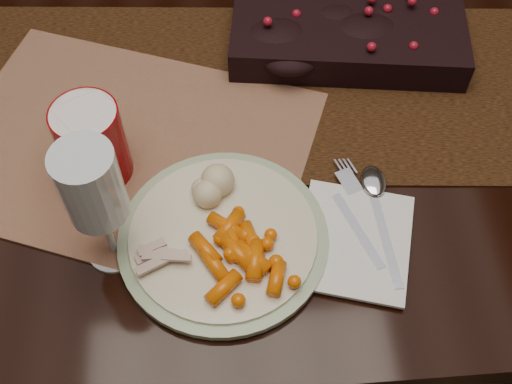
{
  "coord_description": "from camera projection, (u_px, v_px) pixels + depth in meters",
  "views": [
    {
      "loc": [
        -0.01,
        -0.71,
        1.46
      ],
      "look_at": [
        0.03,
        -0.27,
        0.8
      ],
      "focal_mm": 45.0,
      "sensor_mm": 36.0,
      "label": 1
    }
  ],
  "objects": [
    {
      "name": "spoon",
      "position": [
        382.0,
        221.0,
        0.82
      ],
      "size": [
        0.04,
        0.17,
        0.0
      ],
      "primitive_type": null,
      "rotation": [
        0.0,
        0.0,
        0.05
      ],
      "color": "#B9B9B9",
      "rests_on": "napkin"
    },
    {
      "name": "napkin",
      "position": [
        355.0,
        241.0,
        0.81
      ],
      "size": [
        0.18,
        0.19,
        0.01
      ],
      "primitive_type": "cube",
      "rotation": [
        0.0,
        0.0,
        -0.29
      ],
      "color": "white",
      "rests_on": "placemat_main"
    },
    {
      "name": "placemat_main",
      "position": [
        128.0,
        149.0,
        0.9
      ],
      "size": [
        0.59,
        0.51,
        0.0
      ],
      "primitive_type": "cube",
      "rotation": [
        0.0,
        0.0,
        -0.37
      ],
      "color": "olive",
      "rests_on": "dining_table"
    },
    {
      "name": "red_cup",
      "position": [
        93.0,
        143.0,
        0.82
      ],
      "size": [
        0.11,
        0.11,
        0.12
      ],
      "primitive_type": "cylinder",
      "rotation": [
        0.0,
        0.0,
        -0.33
      ],
      "color": "#850004",
      "rests_on": "placemat_main"
    },
    {
      "name": "dining_table",
      "position": [
        233.0,
        200.0,
        1.3
      ],
      "size": [
        1.8,
        1.0,
        0.75
      ],
      "primitive_type": "cube",
      "color": "black",
      "rests_on": "floor"
    },
    {
      "name": "fork",
      "position": [
        355.0,
        217.0,
        0.82
      ],
      "size": [
        0.07,
        0.15,
        0.0
      ],
      "primitive_type": null,
      "rotation": [
        0.0,
        0.0,
        0.35
      ],
      "color": "#BBBBBB",
      "rests_on": "napkin"
    },
    {
      "name": "mashed_potatoes",
      "position": [
        208.0,
        185.0,
        0.82
      ],
      "size": [
        0.08,
        0.07,
        0.04
      ],
      "primitive_type": null,
      "rotation": [
        0.0,
        0.0,
        0.02
      ],
      "color": "#C5BF92",
      "rests_on": "dinner_plate"
    },
    {
      "name": "dinner_plate",
      "position": [
        223.0,
        238.0,
        0.81
      ],
      "size": [
        0.28,
        0.28,
        0.01
      ],
      "primitive_type": "cylinder",
      "rotation": [
        0.0,
        0.0,
        -0.05
      ],
      "color": "beige",
      "rests_on": "placemat_main"
    },
    {
      "name": "turkey_shreds",
      "position": [
        162.0,
        255.0,
        0.77
      ],
      "size": [
        0.09,
        0.08,
        0.02
      ],
      "primitive_type": null,
      "rotation": [
        0.0,
        0.0,
        0.33
      ],
      "color": "#BAA391",
      "rests_on": "dinner_plate"
    },
    {
      "name": "table_runner",
      "position": [
        193.0,
        87.0,
        0.96
      ],
      "size": [
        1.75,
        0.5,
        0.0
      ],
      "primitive_type": "cube",
      "rotation": [
        0.0,
        0.0,
        -0.08
      ],
      "color": "#553618",
      "rests_on": "dining_table"
    },
    {
      "name": "wine_glass",
      "position": [
        99.0,
        208.0,
        0.73
      ],
      "size": [
        0.09,
        0.09,
        0.19
      ],
      "primitive_type": null,
      "rotation": [
        0.0,
        0.0,
        0.35
      ],
      "color": "silver",
      "rests_on": "dining_table"
    },
    {
      "name": "floor",
      "position": [
        237.0,
        282.0,
        1.61
      ],
      "size": [
        5.0,
        5.0,
        0.0
      ],
      "primitive_type": "plane",
      "color": "black",
      "rests_on": "ground"
    },
    {
      "name": "centerpiece",
      "position": [
        348.0,
        28.0,
        0.98
      ],
      "size": [
        0.37,
        0.23,
        0.07
      ],
      "primitive_type": null,
      "rotation": [
        0.0,
        0.0,
        -0.14
      ],
      "color": "black",
      "rests_on": "table_runner"
    },
    {
      "name": "baby_carrots",
      "position": [
        247.0,
        253.0,
        0.77
      ],
      "size": [
        0.13,
        0.11,
        0.02
      ],
      "primitive_type": null,
      "rotation": [
        0.0,
        0.0,
        -0.09
      ],
      "color": "#DD5D05",
      "rests_on": "dinner_plate"
    }
  ]
}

